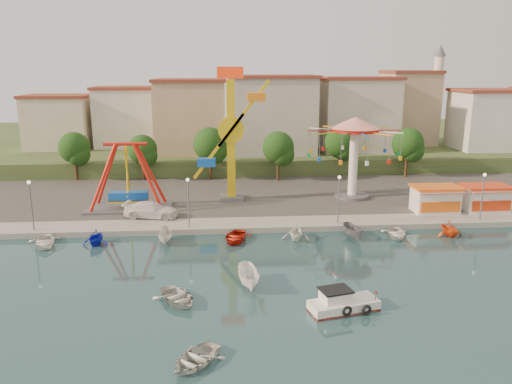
{
  "coord_description": "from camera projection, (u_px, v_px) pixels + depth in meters",
  "views": [
    {
      "loc": [
        -4.73,
        -37.79,
        17.04
      ],
      "look_at": [
        -0.81,
        14.0,
        4.0
      ],
      "focal_mm": 35.0,
      "sensor_mm": 36.0,
      "label": 1
    }
  ],
  "objects": [
    {
      "name": "quay_deck",
      "position": [
        242.0,
        152.0,
        100.94
      ],
      "size": [
        200.0,
        100.0,
        0.6
      ],
      "primitive_type": "cube",
      "color": "#9E998E",
      "rests_on": "ground"
    },
    {
      "name": "building_5",
      "position": [
        424.0,
        115.0,
        89.99
      ],
      "size": [
        12.77,
        10.96,
        11.21
      ],
      "primitive_type": "cube",
      "color": "tan",
      "rests_on": "hill_terrace"
    },
    {
      "name": "lamp_post_0",
      "position": [
        32.0,
        207.0,
        51.11
      ],
      "size": [
        0.14,
        0.14,
        5.0
      ],
      "primitive_type": "cylinder",
      "color": "#59595E",
      "rests_on": "quay_deck"
    },
    {
      "name": "van",
      "position": [
        151.0,
        210.0,
        55.93
      ],
      "size": [
        6.37,
        3.42,
        1.76
      ],
      "primitive_type": "imported",
      "rotation": [
        0.0,
        0.0,
        1.41
      ],
      "color": "white",
      "rests_on": "quay_deck"
    },
    {
      "name": "building_6",
      "position": [
        492.0,
        112.0,
        89.21
      ],
      "size": [
        8.23,
        8.98,
        12.36
      ],
      "primitive_type": "cube",
      "color": "silver",
      "rests_on": "hill_terrace"
    },
    {
      "name": "tree_0",
      "position": [
        74.0,
        148.0,
        73.58
      ],
      "size": [
        4.6,
        4.6,
        7.19
      ],
      "color": "#382314",
      "rests_on": "quay_deck"
    },
    {
      "name": "tree_3",
      "position": [
        278.0,
        148.0,
        73.22
      ],
      "size": [
        4.68,
        4.68,
        7.32
      ],
      "color": "#382314",
      "rests_on": "quay_deck"
    },
    {
      "name": "building_3",
      "position": [
        278.0,
        123.0,
        86.8
      ],
      "size": [
        12.59,
        10.5,
        9.2
      ],
      "primitive_type": "cube",
      "color": "beige",
      "rests_on": "hill_terrace"
    },
    {
      "name": "tree_2",
      "position": [
        210.0,
        144.0,
        73.8
      ],
      "size": [
        5.02,
        5.02,
        7.85
      ],
      "color": "#382314",
      "rests_on": "quay_deck"
    },
    {
      "name": "building_4",
      "position": [
        349.0,
        120.0,
        91.07
      ],
      "size": [
        10.75,
        9.23,
        9.24
      ],
      "primitive_type": "cube",
      "color": "beige",
      "rests_on": "hill_terrace"
    },
    {
      "name": "moored_boat_0",
      "position": [
        44.0,
        242.0,
        48.82
      ],
      "size": [
        4.1,
        4.87,
        0.86
      ],
      "primitive_type": "imported",
      "rotation": [
        0.0,
        0.0,
        0.31
      ],
      "color": "white",
      "rests_on": "ground"
    },
    {
      "name": "building_2",
      "position": [
        199.0,
        116.0,
        88.6
      ],
      "size": [
        11.95,
        9.28,
        11.23
      ],
      "primitive_type": "cube",
      "color": "tan",
      "rests_on": "hill_terrace"
    },
    {
      "name": "moored_boat_4",
      "position": [
        296.0,
        231.0,
        50.53
      ],
      "size": [
        3.47,
        3.8,
        1.71
      ],
      "primitive_type": "imported",
      "rotation": [
        0.0,
        0.0,
        -0.23
      ],
      "color": "white",
      "rests_on": "ground"
    },
    {
      "name": "wave_swinger",
      "position": [
        354.0,
        139.0,
        62.88
      ],
      "size": [
        11.6,
        11.6,
        10.4
      ],
      "color": "#59595E",
      "rests_on": "quay_deck"
    },
    {
      "name": "ground",
      "position": [
        279.0,
        280.0,
        41.05
      ],
      "size": [
        200.0,
        200.0,
        0.0
      ],
      "primitive_type": "plane",
      "color": "#16363D",
      "rests_on": "ground"
    },
    {
      "name": "building_0",
      "position": [
        42.0,
        118.0,
        80.98
      ],
      "size": [
        9.26,
        9.53,
        11.87
      ],
      "primitive_type": "cube",
      "color": "beige",
      "rests_on": "hill_terrace"
    },
    {
      "name": "cabin_motorboat",
      "position": [
        342.0,
        304.0,
        35.87
      ],
      "size": [
        5.32,
        3.07,
        1.76
      ],
      "rotation": [
        0.0,
        0.0,
        0.25
      ],
      "color": "white",
      "rests_on": "ground"
    },
    {
      "name": "tree_1",
      "position": [
        142.0,
        150.0,
        73.66
      ],
      "size": [
        4.35,
        4.35,
        6.8
      ],
      "color": "#382314",
      "rests_on": "quay_deck"
    },
    {
      "name": "moored_boat_3",
      "position": [
        235.0,
        237.0,
        50.18
      ],
      "size": [
        4.0,
        4.81,
        0.86
      ],
      "primitive_type": "imported",
      "rotation": [
        0.0,
        0.0,
        -0.28
      ],
      "color": "red",
      "rests_on": "ground"
    },
    {
      "name": "rowboat_a",
      "position": [
        178.0,
        297.0,
        37.08
      ],
      "size": [
        4.58,
        4.95,
        0.84
      ],
      "primitive_type": "imported",
      "rotation": [
        0.0,
        0.0,
        0.56
      ],
      "color": "silver",
      "rests_on": "ground"
    },
    {
      "name": "skiff",
      "position": [
        249.0,
        277.0,
        39.59
      ],
      "size": [
        1.9,
        4.28,
        1.61
      ],
      "primitive_type": "imported",
      "rotation": [
        0.0,
        0.0,
        0.08
      ],
      "color": "white",
      "rests_on": "ground"
    },
    {
      "name": "lamp_post_2",
      "position": [
        339.0,
        201.0,
        53.45
      ],
      "size": [
        0.14,
        0.14,
        5.0
      ],
      "primitive_type": "cylinder",
      "color": "#59595E",
      "rests_on": "quay_deck"
    },
    {
      "name": "moored_boat_6",
      "position": [
        396.0,
        233.0,
        51.41
      ],
      "size": [
        3.31,
        4.22,
        0.79
      ],
      "primitive_type": "imported",
      "rotation": [
        0.0,
        0.0,
        -0.16
      ],
      "color": "white",
      "rests_on": "ground"
    },
    {
      "name": "tree_5",
      "position": [
        408.0,
        144.0,
        75.78
      ],
      "size": [
        4.83,
        4.83,
        7.54
      ],
      "color": "#382314",
      "rests_on": "quay_deck"
    },
    {
      "name": "lamp_post_1",
      "position": [
        188.0,
        204.0,
        52.28
      ],
      "size": [
        0.14,
        0.14,
        5.0
      ],
      "primitive_type": "cylinder",
      "color": "#59595E",
      "rests_on": "quay_deck"
    },
    {
      "name": "lamp_post_3",
      "position": [
        482.0,
        198.0,
        54.62
      ],
      "size": [
        0.14,
        0.14,
        5.0
      ],
      "primitive_type": "cylinder",
      "color": "#59595E",
      "rests_on": "quay_deck"
    },
    {
      "name": "moored_boat_7",
      "position": [
        449.0,
        228.0,
        51.72
      ],
      "size": [
        3.02,
        3.37,
        1.59
      ],
      "primitive_type": "imported",
      "rotation": [
        0.0,
        0.0,
        0.15
      ],
      "color": "#E54A14",
      "rests_on": "ground"
    },
    {
      "name": "rowboat_b",
      "position": [
        195.0,
        358.0,
        29.35
      ],
      "size": [
        4.38,
        4.6,
        0.77
      ],
      "primitive_type": "imported",
      "rotation": [
        0.0,
        0.0,
        -0.64
      ],
      "color": "beige",
      "rests_on": "ground"
    },
    {
      "name": "moored_boat_1",
      "position": [
        96.0,
        237.0,
        49.1
      ],
      "size": [
        2.9,
        3.24,
        1.54
      ],
      "primitive_type": "imported",
      "rotation": [
        0.0,
        0.0,
        -0.14
      ],
      "color": "#151EBB",
      "rests_on": "ground"
    },
    {
      "name": "minaret",
      "position": [
        437.0,
        92.0,
        92.85
      ],
      "size": [
        2.8,
        2.8,
        18.0
      ],
      "color": "silver",
      "rests_on": "hill_terrace"
    },
    {
      "name": "pirate_ship_ride",
      "position": [
        128.0,
        178.0,
        58.58
      ],
      "size": [
        10.0,
        5.0,
        8.0
      ],
      "color": "#59595E",
      "rests_on": "quay_deck"
    },
    {
      "name": "kamikaze_tower",
      "position": [
        234.0,
        138.0,
        61.61
      ],
      "size": [
        6.42,
        3.1,
        16.5
      ],
      "color": "#59595E",
      "rests_on": "quay_deck"
    },
    {
      "name": "tree_4",
      "position": [
        340.0,
        142.0,
        76.8
      ],
      "size": [
        4.86,
        4.86,
        7.6
      ],
      "color": "#382314",
      "rests_on": "quay_deck"
    },
    {
      "name": "moored_boat_2",
      "position": [
        165.0,
        236.0,
        49.61
      ],
      "size": [
        1.45,
        3.64,
        1.39
      ],
      "primitive_type": "imported",
      "rotation": [
        0.0,
        0.0,
        0.03
      ],
      "color": "silver",
      "rests_on": "ground"
    },
    {
      "name": "moored_boat_5",
      "position": [
        353.0,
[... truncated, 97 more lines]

